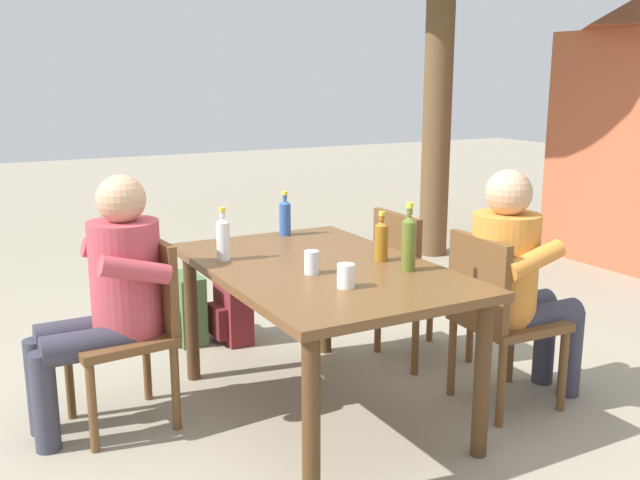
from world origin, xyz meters
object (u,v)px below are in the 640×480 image
object	(u,v)px
cup_white	(346,276)
backpack_by_far_side	(186,310)
chair_far_right	(496,312)
person_in_plaid_shirt	(109,291)
bottle_olive	(409,242)
cup_glass	(312,262)
bottle_clear	(223,238)
chair_near_left	(135,322)
dining_table	(320,284)
bottle_blue	(285,216)
chair_far_left	(413,278)
backpack_by_near_side	(232,308)
bottle_amber	(381,240)
person_in_white_shirt	(516,276)

from	to	relation	value
cup_white	backpack_by_far_side	size ratio (longest dim) A/B	0.24
chair_far_right	person_in_plaid_shirt	world-z (taller)	person_in_plaid_shirt
bottle_olive	cup_glass	xyz separation A→B (m)	(-0.16, -0.41, -0.08)
person_in_plaid_shirt	backpack_by_far_side	size ratio (longest dim) A/B	2.79
backpack_by_far_side	bottle_clear	bearing A→B (deg)	-5.93
chair_near_left	cup_glass	xyz separation A→B (m)	(0.46, 0.68, 0.31)
dining_table	bottle_blue	bearing A→B (deg)	168.04
bottle_blue	chair_far_right	bearing A→B (deg)	32.90
chair_far_left	cup_glass	bearing A→B (deg)	-62.81
dining_table	backpack_by_near_side	distance (m)	1.20
dining_table	backpack_by_far_side	size ratio (longest dim) A/B	3.61
bottle_blue	bottle_amber	bearing A→B (deg)	11.99
dining_table	backpack_by_far_side	distance (m)	1.35
cup_white	backpack_by_near_side	xyz separation A→B (m)	(-1.49, 0.07, -0.58)
chair_far_right	chair_near_left	world-z (taller)	same
person_in_white_shirt	bottle_blue	world-z (taller)	person_in_white_shirt
person_in_plaid_shirt	backpack_by_near_side	xyz separation A→B (m)	(-0.78, 0.89, -0.44)
cup_glass	cup_white	distance (m)	0.26
person_in_white_shirt	bottle_olive	bearing A→B (deg)	-96.74
person_in_plaid_shirt	cup_white	size ratio (longest dim) A/B	11.67
bottle_blue	backpack_by_near_side	size ratio (longest dim) A/B	0.55
chair_near_left	person_in_white_shirt	distance (m)	1.83
chair_far_left	bottle_blue	bearing A→B (deg)	-116.12
chair_far_right	bottle_clear	size ratio (longest dim) A/B	3.41
bottle_clear	bottle_blue	size ratio (longest dim) A/B	1.04
chair_far_left	cup_glass	xyz separation A→B (m)	(0.46, -0.89, 0.31)
cup_glass	backpack_by_far_side	bearing A→B (deg)	-173.39
cup_glass	backpack_by_near_side	size ratio (longest dim) A/B	0.24
chair_far_left	chair_near_left	bearing A→B (deg)	-90.21
bottle_amber	backpack_by_far_side	bearing A→B (deg)	-157.10
bottle_amber	backpack_by_near_side	xyz separation A→B (m)	(-1.19, -0.31, -0.63)
bottle_clear	backpack_by_near_side	size ratio (longest dim) A/B	0.58
chair_far_right	bottle_blue	bearing A→B (deg)	-147.10
cup_white	dining_table	bearing A→B (deg)	167.82
dining_table	person_in_white_shirt	size ratio (longest dim) A/B	1.29
chair_near_left	backpack_by_near_side	xyz separation A→B (m)	(-0.77, 0.78, -0.28)
dining_table	backpack_by_near_side	size ratio (longest dim) A/B	3.46
person_in_plaid_shirt	chair_far_right	bearing A→B (deg)	67.93
bottle_olive	backpack_by_near_side	xyz separation A→B (m)	(-1.39, -0.32, -0.67)
cup_white	person_in_plaid_shirt	bearing A→B (deg)	-131.23
person_in_white_shirt	backpack_by_near_side	bearing A→B (deg)	-148.15
dining_table	bottle_blue	distance (m)	0.70
cup_glass	backpack_by_far_side	world-z (taller)	cup_glass
cup_glass	cup_white	xyz separation A→B (m)	(0.26, 0.02, -0.00)
chair_near_left	bottle_amber	world-z (taller)	bottle_amber
dining_table	bottle_olive	bearing A→B (deg)	48.15
cup_glass	bottle_clear	bearing A→B (deg)	-148.36
person_in_white_shirt	person_in_plaid_shirt	world-z (taller)	same
bottle_olive	cup_white	world-z (taller)	bottle_olive
person_in_plaid_shirt	backpack_by_far_side	distance (m)	1.20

